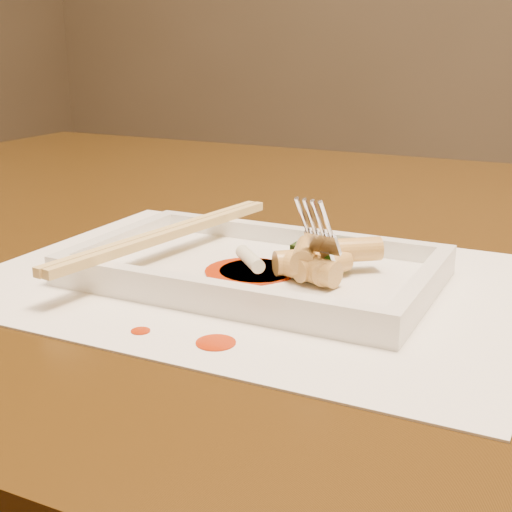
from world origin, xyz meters
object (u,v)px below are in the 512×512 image
at_px(plate_base, 256,274).
at_px(fork, 358,174).
at_px(table, 315,322).
at_px(placemat, 256,280).
at_px(chopstick_a, 162,233).

distance_m(plate_base, fork, 0.11).
bearing_deg(table, placemat, -83.77).
height_order(placemat, fork, fork).
bearing_deg(placemat, plate_base, 0.00).
distance_m(table, fork, 0.26).
xyz_separation_m(placemat, chopstick_a, (-0.08, 0.00, 0.03)).
height_order(plate_base, chopstick_a, chopstick_a).
height_order(placemat, plate_base, plate_base).
relative_size(plate_base, fork, 1.86).
xyz_separation_m(table, fork, (0.09, -0.16, 0.18)).
xyz_separation_m(table, chopstick_a, (-0.06, -0.17, 0.13)).
xyz_separation_m(chopstick_a, fork, (0.15, 0.02, 0.06)).
bearing_deg(chopstick_a, table, 70.19).
distance_m(chopstick_a, fork, 0.16).
distance_m(table, plate_base, 0.21).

